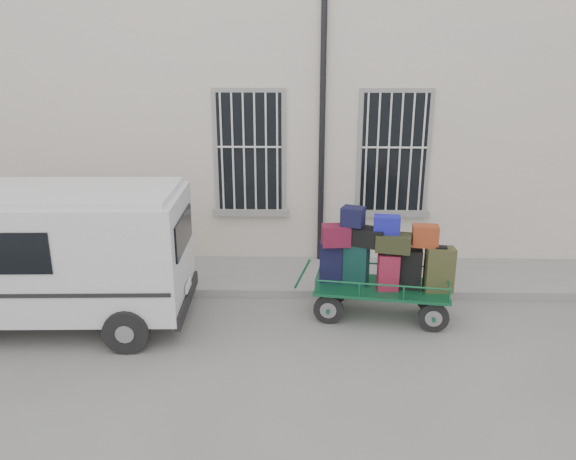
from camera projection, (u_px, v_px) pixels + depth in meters
The scene contains 5 objects.
ground at pixel (262, 337), 8.39m from camera, with size 80.00×80.00×0.00m, color slate.
building at pixel (276, 100), 12.69m from camera, with size 24.00×5.15×6.00m.
sidewalk at pixel (270, 276), 10.46m from camera, with size 24.00×1.70×0.15m, color gray.
luggage_cart at pixel (382, 264), 8.74m from camera, with size 2.48×1.24×1.80m.
van at pixel (44, 249), 8.43m from camera, with size 4.36×2.08×2.16m.
Camera 1 is at (0.55, -7.47, 4.12)m, focal length 35.00 mm.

